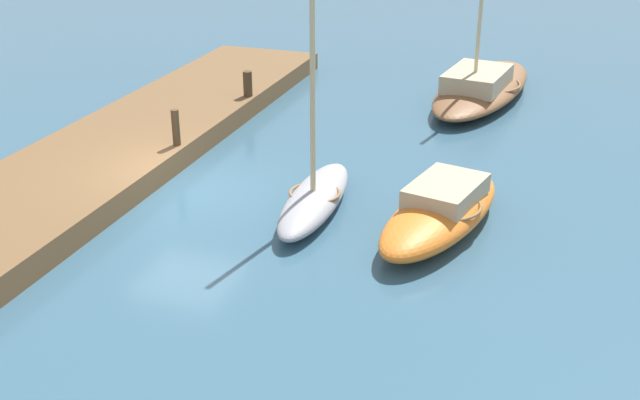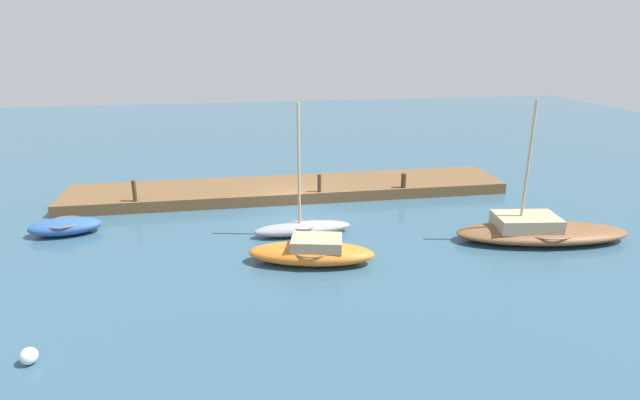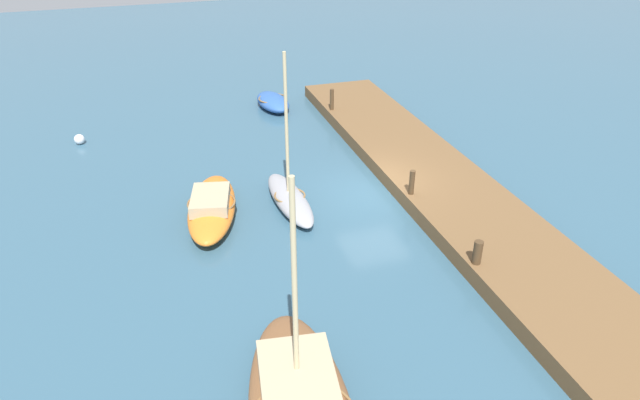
{
  "view_description": "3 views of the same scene",
  "coord_description": "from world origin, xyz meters",
  "px_view_note": "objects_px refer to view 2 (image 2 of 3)",
  "views": [
    {
      "loc": [
        15.49,
        8.82,
        7.65
      ],
      "look_at": [
        1.38,
        4.02,
        0.91
      ],
      "focal_mm": 44.22,
      "sensor_mm": 36.0,
      "label": 1
    },
    {
      "loc": [
        2.74,
        23.87,
        8.48
      ],
      "look_at": [
        -1.01,
        1.6,
        0.94
      ],
      "focal_mm": 28.16,
      "sensor_mm": 36.0,
      "label": 2
    },
    {
      "loc": [
        -18.07,
        8.0,
        10.84
      ],
      "look_at": [
        -0.89,
        2.57,
        0.62
      ],
      "focal_mm": 32.13,
      "sensor_mm": 36.0,
      "label": 3
    }
  ],
  "objects_px": {
    "motorboat_orange": "(312,252)",
    "mooring_post_west": "(404,181)",
    "mooring_post_mid_west": "(319,183)",
    "rowboat_grey": "(303,227)",
    "marker_buoy": "(29,356)",
    "sailboat_brown": "(539,231)",
    "rowboat_blue": "(65,226)",
    "mooring_post_mid_east": "(134,191)"
  },
  "relations": [
    {
      "from": "sailboat_brown",
      "to": "rowboat_blue",
      "type": "height_order",
      "value": "sailboat_brown"
    },
    {
      "from": "rowboat_grey",
      "to": "mooring_post_mid_west",
      "type": "height_order",
      "value": "rowboat_grey"
    },
    {
      "from": "motorboat_orange",
      "to": "sailboat_brown",
      "type": "distance_m",
      "value": 9.94
    },
    {
      "from": "motorboat_orange",
      "to": "marker_buoy",
      "type": "xyz_separation_m",
      "value": [
        8.46,
        4.92,
        -0.23
      ]
    },
    {
      "from": "mooring_post_mid_west",
      "to": "motorboat_orange",
      "type": "bearing_deg",
      "value": 78.26
    },
    {
      "from": "rowboat_grey",
      "to": "marker_buoy",
      "type": "xyz_separation_m",
      "value": [
        8.49,
        7.82,
        -0.13
      ]
    },
    {
      "from": "rowboat_grey",
      "to": "motorboat_orange",
      "type": "bearing_deg",
      "value": 86.37
    },
    {
      "from": "marker_buoy",
      "to": "rowboat_blue",
      "type": "bearing_deg",
      "value": -79.0
    },
    {
      "from": "rowboat_blue",
      "to": "mooring_post_west",
      "type": "height_order",
      "value": "mooring_post_west"
    },
    {
      "from": "rowboat_blue",
      "to": "rowboat_grey",
      "type": "relative_size",
      "value": 0.54
    },
    {
      "from": "mooring_post_mid_east",
      "to": "marker_buoy",
      "type": "distance_m",
      "value": 12.14
    },
    {
      "from": "motorboat_orange",
      "to": "rowboat_grey",
      "type": "relative_size",
      "value": 0.88
    },
    {
      "from": "sailboat_brown",
      "to": "mooring_post_mid_west",
      "type": "relative_size",
      "value": 8.06
    },
    {
      "from": "motorboat_orange",
      "to": "sailboat_brown",
      "type": "relative_size",
      "value": 0.67
    },
    {
      "from": "rowboat_blue",
      "to": "rowboat_grey",
      "type": "distance_m",
      "value": 10.52
    },
    {
      "from": "marker_buoy",
      "to": "mooring_post_west",
      "type": "bearing_deg",
      "value": -140.24
    },
    {
      "from": "mooring_post_west",
      "to": "marker_buoy",
      "type": "relative_size",
      "value": 1.65
    },
    {
      "from": "mooring_post_mid_east",
      "to": "sailboat_brown",
      "type": "bearing_deg",
      "value": 159.51
    },
    {
      "from": "mooring_post_west",
      "to": "rowboat_blue",
      "type": "bearing_deg",
      "value": 8.45
    },
    {
      "from": "rowboat_grey",
      "to": "mooring_post_west",
      "type": "relative_size",
      "value": 7.49
    },
    {
      "from": "motorboat_orange",
      "to": "mooring_post_mid_west",
      "type": "height_order",
      "value": "mooring_post_mid_west"
    },
    {
      "from": "sailboat_brown",
      "to": "mooring_post_west",
      "type": "relative_size",
      "value": 9.86
    },
    {
      "from": "motorboat_orange",
      "to": "mooring_post_west",
      "type": "xyz_separation_m",
      "value": [
        -6.07,
        -7.17,
        0.51
      ]
    },
    {
      "from": "sailboat_brown",
      "to": "mooring_post_west",
      "type": "distance_m",
      "value": 7.66
    },
    {
      "from": "motorboat_orange",
      "to": "mooring_post_mid_east",
      "type": "height_order",
      "value": "mooring_post_mid_east"
    },
    {
      "from": "sailboat_brown",
      "to": "rowboat_grey",
      "type": "relative_size",
      "value": 1.32
    },
    {
      "from": "motorboat_orange",
      "to": "mooring_post_mid_west",
      "type": "distance_m",
      "value": 7.34
    },
    {
      "from": "sailboat_brown",
      "to": "mooring_post_west",
      "type": "bearing_deg",
      "value": -51.95
    },
    {
      "from": "rowboat_grey",
      "to": "mooring_post_west",
      "type": "distance_m",
      "value": 7.42
    },
    {
      "from": "rowboat_grey",
      "to": "mooring_post_mid_west",
      "type": "xyz_separation_m",
      "value": [
        -1.46,
        -4.26,
        0.69
      ]
    },
    {
      "from": "marker_buoy",
      "to": "motorboat_orange",
      "type": "bearing_deg",
      "value": -149.83
    },
    {
      "from": "motorboat_orange",
      "to": "sailboat_brown",
      "type": "height_order",
      "value": "sailboat_brown"
    },
    {
      "from": "sailboat_brown",
      "to": "mooring_post_mid_west",
      "type": "bearing_deg",
      "value": -30.3
    },
    {
      "from": "mooring_post_west",
      "to": "marker_buoy",
      "type": "height_order",
      "value": "mooring_post_west"
    },
    {
      "from": "sailboat_brown",
      "to": "mooring_post_west",
      "type": "height_order",
      "value": "sailboat_brown"
    },
    {
      "from": "motorboat_orange",
      "to": "sailboat_brown",
      "type": "xyz_separation_m",
      "value": [
        -9.92,
        -0.57,
        -0.01
      ]
    },
    {
      "from": "mooring_post_mid_west",
      "to": "mooring_post_mid_east",
      "type": "height_order",
      "value": "mooring_post_mid_east"
    },
    {
      "from": "motorboat_orange",
      "to": "mooring_post_mid_east",
      "type": "relative_size",
      "value": 4.86
    },
    {
      "from": "mooring_post_west",
      "to": "rowboat_grey",
      "type": "bearing_deg",
      "value": 35.22
    },
    {
      "from": "motorboat_orange",
      "to": "rowboat_grey",
      "type": "bearing_deg",
      "value": -77.95
    },
    {
      "from": "sailboat_brown",
      "to": "rowboat_blue",
      "type": "xyz_separation_m",
      "value": [
        20.26,
        -4.16,
        -0.08
      ]
    },
    {
      "from": "mooring_post_west",
      "to": "sailboat_brown",
      "type": "bearing_deg",
      "value": 120.32
    }
  ]
}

